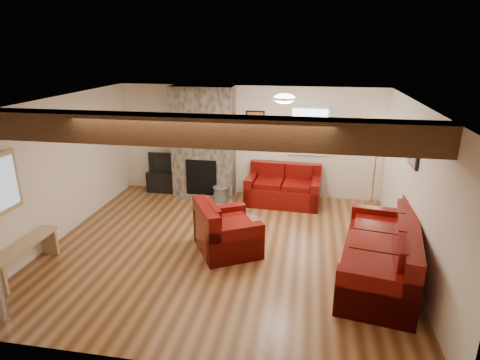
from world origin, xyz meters
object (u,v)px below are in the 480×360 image
object	(u,v)px
sofa_three	(380,249)
armchair_red	(227,227)
loveseat	(283,185)
floor_lamp	(378,140)
coffee_table	(234,233)
tv_cabinet	(168,182)
television	(167,162)

from	to	relation	value
sofa_three	armchair_red	bearing A→B (deg)	-90.03
sofa_three	loveseat	xyz separation A→B (m)	(-1.63, 2.72, -0.04)
floor_lamp	coffee_table	bearing A→B (deg)	-137.10
coffee_table	tv_cabinet	distance (m)	3.18
loveseat	tv_cabinet	xyz separation A→B (m)	(-2.75, 0.30, -0.18)
loveseat	tv_cabinet	world-z (taller)	loveseat
armchair_red	floor_lamp	size ratio (longest dim) A/B	0.63
sofa_three	armchair_red	size ratio (longest dim) A/B	2.26
tv_cabinet	loveseat	bearing A→B (deg)	-6.22
floor_lamp	sofa_three	bearing A→B (deg)	-95.87
loveseat	floor_lamp	xyz separation A→B (m)	(1.94, 0.32, 1.01)
loveseat	armchair_red	distance (m)	2.42
sofa_three	floor_lamp	world-z (taller)	floor_lamp
armchair_red	tv_cabinet	world-z (taller)	armchair_red
sofa_three	television	xyz separation A→B (m)	(-4.38, 3.02, 0.27)
coffee_table	sofa_three	bearing A→B (deg)	-14.27
television	floor_lamp	size ratio (longest dim) A/B	0.50
coffee_table	floor_lamp	world-z (taller)	floor_lamp
coffee_table	television	world-z (taller)	television
armchair_red	floor_lamp	xyz separation A→B (m)	(2.71, 2.62, 1.01)
sofa_three	television	world-z (taller)	television
coffee_table	armchair_red	bearing A→B (deg)	-114.51
armchair_red	coffee_table	distance (m)	0.27
tv_cabinet	floor_lamp	xyz separation A→B (m)	(4.69, 0.02, 1.19)
armchair_red	television	size ratio (longest dim) A/B	1.25
loveseat	television	size ratio (longest dim) A/B	1.88
coffee_table	tv_cabinet	world-z (taller)	coffee_table
sofa_three	floor_lamp	xyz separation A→B (m)	(0.31, 3.04, 0.97)
sofa_three	coffee_table	xyz separation A→B (m)	(-2.32, 0.59, -0.23)
armchair_red	coffee_table	xyz separation A→B (m)	(0.08, 0.17, -0.20)
loveseat	armchair_red	xyz separation A→B (m)	(-0.77, -2.30, 0.01)
sofa_three	tv_cabinet	distance (m)	5.33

